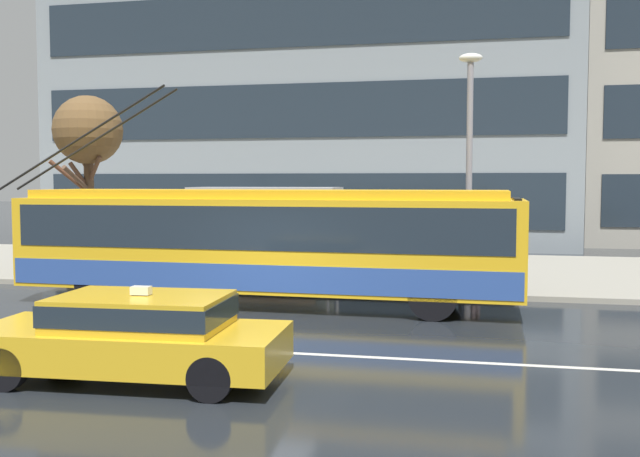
% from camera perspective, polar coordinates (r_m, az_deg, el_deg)
% --- Properties ---
extents(ground_plane, '(160.00, 160.00, 0.00)m').
position_cam_1_polar(ground_plane, '(13.70, -6.44, -8.52)').
color(ground_plane, '#21262C').
extents(sidewalk_slab, '(80.00, 10.00, 0.14)m').
position_cam_1_polar(sidewalk_slab, '(23.27, 1.34, -3.23)').
color(sidewalk_slab, gray).
rests_on(sidewalk_slab, ground_plane).
extents(lane_centre_line, '(72.00, 0.14, 0.01)m').
position_cam_1_polar(lane_centre_line, '(12.59, -8.18, -9.62)').
color(lane_centre_line, silver).
rests_on(lane_centre_line, ground_plane).
extents(trolleybus, '(12.98, 2.89, 5.23)m').
position_cam_1_polar(trolleybus, '(16.84, -4.37, -1.00)').
color(trolleybus, yellow).
rests_on(trolleybus, ground_plane).
extents(taxi_oncoming_near, '(4.59, 1.99, 1.39)m').
position_cam_1_polar(taxi_oncoming_near, '(10.82, -14.72, -8.13)').
color(taxi_oncoming_near, gold).
rests_on(taxi_oncoming_near, ground_plane).
extents(bus_shelter, '(4.24, 1.72, 2.62)m').
position_cam_1_polar(bus_shelter, '(20.65, -4.21, 1.53)').
color(bus_shelter, gray).
rests_on(bus_shelter, sidewalk_slab).
extents(pedestrian_at_shelter, '(1.33, 1.33, 1.94)m').
position_cam_1_polar(pedestrian_at_shelter, '(19.09, 11.37, -0.04)').
color(pedestrian_at_shelter, black).
rests_on(pedestrian_at_shelter, sidewalk_slab).
extents(pedestrian_approaching_curb, '(0.51, 0.51, 1.67)m').
position_cam_1_polar(pedestrian_approaching_curb, '(19.97, 12.48, -1.41)').
color(pedestrian_approaching_curb, '#584A51').
rests_on(pedestrian_approaching_curb, sidewalk_slab).
extents(street_lamp, '(0.60, 0.32, 6.07)m').
position_cam_1_polar(street_lamp, '(18.81, 11.96, 6.33)').
color(street_lamp, gray).
rests_on(street_lamp, sidewalk_slab).
extents(street_tree_bare, '(2.15, 2.27, 5.47)m').
position_cam_1_polar(street_tree_bare, '(23.46, -18.21, 7.31)').
color(street_tree_bare, brown).
rests_on(street_tree_bare, sidewalk_slab).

